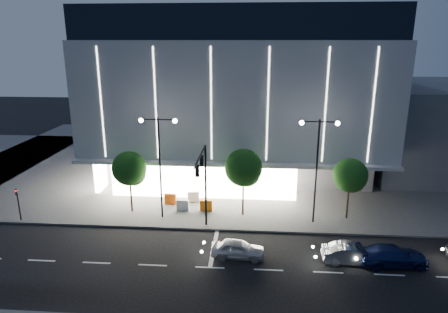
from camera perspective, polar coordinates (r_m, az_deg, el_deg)
ground at (r=29.96m, az=-5.62°, el=-13.84°), size 160.00×160.00×0.00m
sidewalk_museum at (r=51.69m, az=4.37°, el=-0.54°), size 70.00×40.00×0.15m
museum at (r=48.17m, az=2.16°, el=9.45°), size 30.00×25.80×18.00m
annex_building at (r=54.77m, az=27.09°, el=3.98°), size 16.00×20.00×10.00m
traffic_mast at (r=30.74m, az=-2.99°, el=-2.67°), size 0.33×5.89×7.07m
street_lamp_west at (r=33.67m, az=-9.21°, el=0.49°), size 3.16×0.36×9.00m
street_lamp_east at (r=33.18m, az=13.20°, el=0.03°), size 3.16×0.36×9.00m
ped_signal_far at (r=38.24m, az=-27.33°, el=-5.68°), size 0.22×0.24×3.00m
tree_left at (r=35.95m, az=-13.32°, el=-1.92°), size 3.02×3.02×5.72m
tree_mid at (r=34.22m, az=2.84°, el=-1.89°), size 3.25×3.25×6.15m
tree_right at (r=35.33m, az=17.59°, el=-2.84°), size 2.91×2.91×5.51m
car_lead at (r=29.26m, az=2.01°, el=-13.06°), size 3.97×1.81×1.32m
car_second at (r=29.98m, az=17.84°, el=-13.09°), size 4.16×1.45×1.37m
car_third at (r=30.69m, az=22.98°, el=-12.91°), size 4.91×2.29×1.39m
barrier_a at (r=38.06m, az=-7.67°, el=-6.01°), size 1.11×0.32×1.00m
barrier_b at (r=38.30m, az=-4.40°, el=-5.76°), size 1.12×0.40×1.00m
barrier_c at (r=36.28m, az=-2.58°, el=-7.03°), size 1.10×0.27×1.00m
barrier_d at (r=36.52m, az=-5.93°, el=-6.94°), size 1.10×0.25×1.00m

